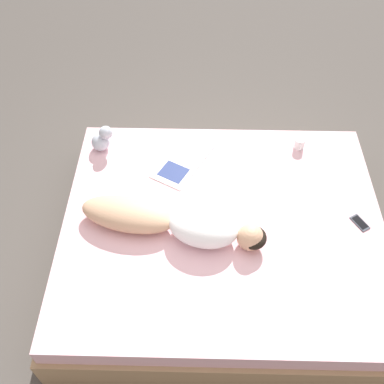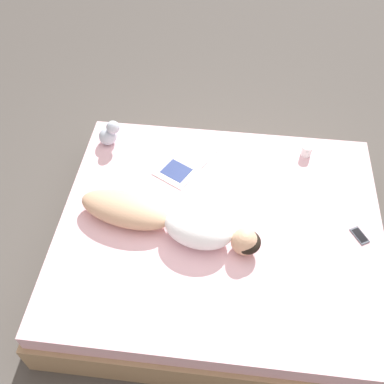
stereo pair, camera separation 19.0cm
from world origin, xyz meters
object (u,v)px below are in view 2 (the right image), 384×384
(open_magazine, at_px, (186,161))
(coffee_mug, at_px, (307,151))
(person, at_px, (171,221))
(cell_phone, at_px, (360,236))

(open_magazine, distance_m, coffee_mug, 0.94)
(person, height_order, coffee_mug, person)
(person, height_order, open_magazine, person)
(cell_phone, bearing_deg, person, -25.95)
(person, distance_m, open_magazine, 0.65)
(coffee_mug, relative_size, cell_phone, 0.72)
(person, relative_size, coffee_mug, 11.64)
(open_magazine, bearing_deg, cell_phone, 94.94)
(person, distance_m, cell_phone, 1.28)
(open_magazine, bearing_deg, coffee_mug, 129.96)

